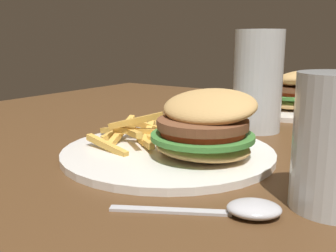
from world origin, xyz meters
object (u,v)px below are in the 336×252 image
Objects in this scene: meal_plate_near at (186,138)px; beer_glass at (258,83)px; spoon at (246,209)px; meal_plate_far at (293,97)px.

beer_glass is (0.01, 0.22, 0.06)m from meal_plate_near.
beer_glass is at bearing 82.12° from spoon.
spoon is at bearing -40.98° from meal_plate_near.
meal_plate_near is 1.68× the size of beer_glass.
beer_glass reaches higher than meal_plate_far.
spoon is at bearing -69.67° from beer_glass.
meal_plate_far is at bearing 87.95° from meal_plate_near.
meal_plate_near is 0.19m from spoon.
beer_glass reaches higher than spoon.
beer_glass reaches higher than meal_plate_near.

